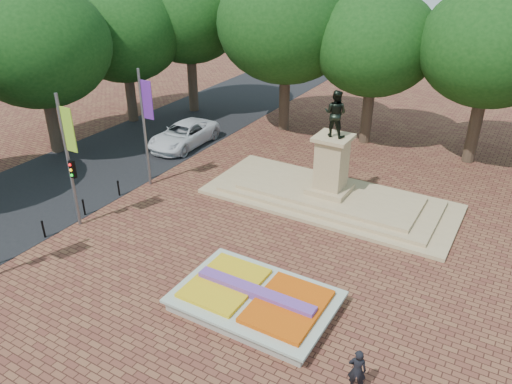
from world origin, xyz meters
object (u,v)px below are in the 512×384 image
monument (330,186)px  flower_bed (256,300)px  van (184,135)px  pedestrian (357,370)px

monument → flower_bed: bearing=-84.1°
van → pedestrian: bearing=-39.1°
flower_bed → pedestrian: size_ratio=3.79×
flower_bed → pedestrian: pedestrian is taller
flower_bed → van: 18.19m
van → flower_bed: bearing=-44.1°
pedestrian → van: bearing=-53.1°
monument → pedestrian: (5.95, -11.85, -0.05)m
monument → pedestrian: monument is taller
flower_bed → pedestrian: 5.28m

